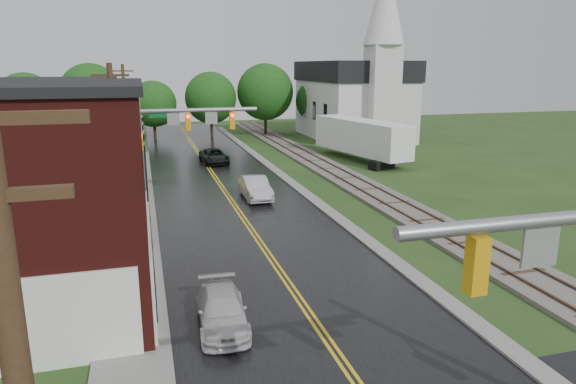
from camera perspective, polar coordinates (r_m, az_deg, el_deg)
name	(u,v)px	position (r m, az deg, el deg)	size (l,w,h in m)	color
main_road	(227,194)	(36.61, -6.84, -0.24)	(10.00, 90.00, 0.02)	black
curb_right	(282,176)	(42.48, -0.71, 1.83)	(0.80, 70.00, 0.12)	gray
sidewalk_left	(135,221)	(31.39, -16.60, -3.12)	(2.40, 50.00, 0.12)	gray
yellow_house	(43,169)	(32.11, -25.58, 2.34)	(8.00, 7.00, 6.40)	tan
darkred_building	(80,158)	(40.91, -22.07, 3.48)	(7.00, 6.00, 4.40)	#3F0F0C
church	(357,91)	(64.18, 7.66, 11.04)	(10.40, 18.40, 20.00)	silver
railroad	(334,171)	(43.86, 5.10, 2.29)	(3.20, 80.00, 0.30)	#59544C
traffic_signal_far	(176,131)	(32.40, -12.34, 6.66)	(7.34, 0.43, 7.20)	gray
utility_pole_b	(116,150)	(27.46, -18.57, 4.48)	(1.80, 0.28, 9.00)	#382616
utility_pole_c	(126,113)	(49.30, -17.57, 8.41)	(1.80, 0.28, 9.00)	#382616
tree_left_c	(33,122)	(45.99, -26.52, 7.00)	(6.00, 6.00, 7.65)	black
tree_left_e	(103,110)	(51.28, -19.84, 8.53)	(6.40, 6.40, 8.16)	black
suv_dark	(214,156)	(48.18, -8.20, 3.93)	(2.21, 4.80, 1.33)	black
sedan_silver	(255,188)	(35.00, -3.68, 0.45)	(1.60, 4.59, 1.51)	silver
pickup_white	(222,311)	(18.40, -7.37, -12.95)	(1.65, 4.06, 1.18)	silver
semi_trailer	(361,137)	(49.41, 8.14, 6.10)	(5.11, 12.58, 3.87)	black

